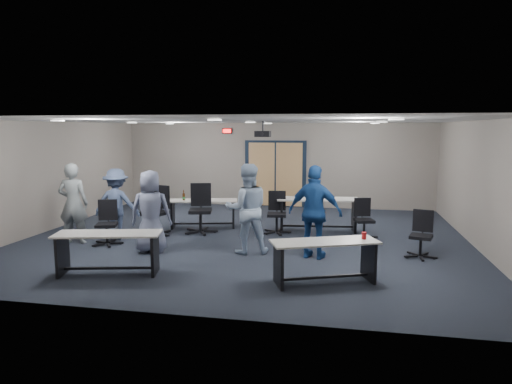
% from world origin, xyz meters
% --- Properties ---
extents(floor, '(10.00, 10.00, 0.00)m').
position_xyz_m(floor, '(0.00, 0.00, 0.00)').
color(floor, black).
rests_on(floor, ground).
extents(back_wall, '(10.00, 0.04, 2.70)m').
position_xyz_m(back_wall, '(0.00, 4.50, 1.35)').
color(back_wall, gray).
rests_on(back_wall, floor).
extents(front_wall, '(10.00, 0.04, 2.70)m').
position_xyz_m(front_wall, '(0.00, -4.50, 1.35)').
color(front_wall, gray).
rests_on(front_wall, floor).
extents(left_wall, '(0.04, 9.00, 2.70)m').
position_xyz_m(left_wall, '(-5.00, 0.00, 1.35)').
color(left_wall, gray).
rests_on(left_wall, floor).
extents(right_wall, '(0.04, 9.00, 2.70)m').
position_xyz_m(right_wall, '(5.00, 0.00, 1.35)').
color(right_wall, gray).
rests_on(right_wall, floor).
extents(ceiling, '(10.00, 9.00, 0.04)m').
position_xyz_m(ceiling, '(0.00, 0.00, 2.70)').
color(ceiling, white).
rests_on(ceiling, back_wall).
extents(double_door, '(2.00, 0.07, 2.20)m').
position_xyz_m(double_door, '(0.00, 4.46, 1.05)').
color(double_door, black).
rests_on(double_door, back_wall).
extents(exit_sign, '(0.32, 0.07, 0.18)m').
position_xyz_m(exit_sign, '(-1.60, 4.44, 2.45)').
color(exit_sign, black).
rests_on(exit_sign, back_wall).
extents(ceiling_projector, '(0.35, 0.32, 0.37)m').
position_xyz_m(ceiling_projector, '(0.30, 0.50, 2.40)').
color(ceiling_projector, black).
rests_on(ceiling_projector, ceiling).
extents(ceiling_can_lights, '(6.24, 5.74, 0.02)m').
position_xyz_m(ceiling_can_lights, '(0.00, 0.25, 2.67)').
color(ceiling_can_lights, white).
rests_on(ceiling_can_lights, ceiling).
extents(table_front_left, '(1.89, 0.99, 0.73)m').
position_xyz_m(table_front_left, '(-1.79, -3.04, 0.50)').
color(table_front_left, '#B1AFA7').
rests_on(table_front_left, floor).
extents(table_front_right, '(1.84, 1.19, 0.83)m').
position_xyz_m(table_front_right, '(1.93, -2.79, 0.49)').
color(table_front_right, '#B1AFA7').
rests_on(table_front_right, floor).
extents(table_back_left, '(1.84, 0.99, 0.97)m').
position_xyz_m(table_back_left, '(-1.34, 0.94, 0.49)').
color(table_back_left, '#B1AFA7').
rests_on(table_back_left, floor).
extents(table_back_right, '(2.07, 0.89, 0.81)m').
position_xyz_m(table_back_right, '(1.58, 1.11, 0.56)').
color(table_back_right, '#B1AFA7').
rests_on(table_back_right, floor).
extents(chair_back_a, '(0.94, 0.94, 1.18)m').
position_xyz_m(chair_back_a, '(-2.19, -0.16, 0.59)').
color(chair_back_a, black).
rests_on(chair_back_a, floor).
extents(chair_back_b, '(0.91, 0.91, 1.20)m').
position_xyz_m(chair_back_b, '(-1.20, 0.29, 0.60)').
color(chair_back_b, black).
rests_on(chair_back_b, floor).
extents(chair_back_c, '(0.71, 0.71, 1.02)m').
position_xyz_m(chair_back_c, '(0.63, 0.60, 0.51)').
color(chair_back_c, black).
rests_on(chair_back_c, floor).
extents(chair_back_d, '(0.71, 0.71, 0.93)m').
position_xyz_m(chair_back_d, '(2.69, 0.47, 0.46)').
color(chair_back_d, black).
rests_on(chair_back_d, floor).
extents(chair_loose_left, '(0.77, 0.77, 0.97)m').
position_xyz_m(chair_loose_left, '(-2.85, -1.20, 0.49)').
color(chair_loose_left, black).
rests_on(chair_loose_left, floor).
extents(chair_loose_right, '(0.73, 0.73, 0.93)m').
position_xyz_m(chair_loose_right, '(3.72, -0.94, 0.47)').
color(chair_loose_right, black).
rests_on(chair_loose_right, floor).
extents(person_gray, '(0.71, 0.53, 1.78)m').
position_xyz_m(person_gray, '(-3.63, -1.20, 0.89)').
color(person_gray, gray).
rests_on(person_gray, floor).
extents(person_plaid, '(0.93, 0.71, 1.69)m').
position_xyz_m(person_plaid, '(-1.65, -1.54, 0.85)').
color(person_plaid, slate).
rests_on(person_plaid, floor).
extents(person_lightblue, '(1.06, 0.94, 1.83)m').
position_xyz_m(person_lightblue, '(0.29, -1.22, 0.92)').
color(person_lightblue, '#A9C2E0').
rests_on(person_lightblue, floor).
extents(person_navy, '(1.15, 0.71, 1.83)m').
position_xyz_m(person_navy, '(1.67, -1.35, 0.92)').
color(person_navy, navy).
rests_on(person_navy, floor).
extents(person_back, '(1.11, 0.71, 1.62)m').
position_xyz_m(person_back, '(-2.92, -0.60, 0.81)').
color(person_back, '#495B83').
rests_on(person_back, floor).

